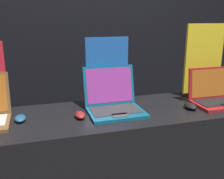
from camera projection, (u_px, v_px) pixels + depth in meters
wall_back at (80, 31)px, 2.59m from camera, size 8.00×0.05×2.80m
display_counter at (113, 177)px, 1.80m from camera, size 2.02×0.57×0.95m
mouse_front at (20, 118)px, 1.52m from camera, size 0.06×0.11×0.03m
laptop_middle at (113, 101)px, 1.67m from camera, size 0.34×0.33×0.27m
mouse_middle at (80, 115)px, 1.57m from camera, size 0.06×0.11×0.04m
promo_stand_middle at (107, 73)px, 1.77m from camera, size 0.29×0.07×0.46m
laptop_back at (219, 95)px, 1.83m from camera, size 0.39×0.26×0.24m
mouse_back at (190, 106)px, 1.72m from camera, size 0.07×0.11×0.04m
promo_stand_back at (203, 62)px, 1.97m from camera, size 0.31×0.07×0.54m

